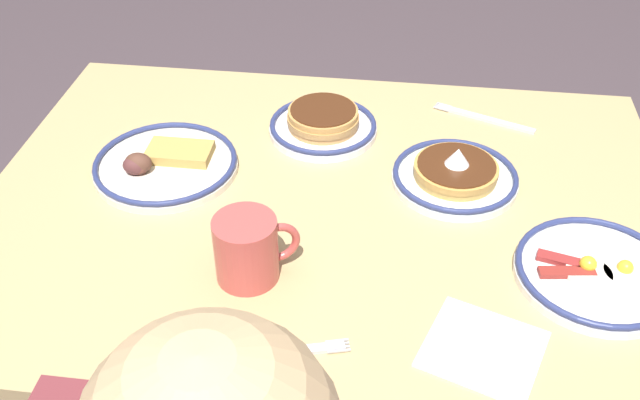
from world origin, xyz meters
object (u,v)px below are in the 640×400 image
object	(u,v)px
plate_near_main	(323,124)
plate_far_companion	(164,164)
plate_center_pancakes	(455,175)
paper_napkin	(483,349)
fork_far	(280,353)
fork_near	(483,118)
plate_far_side	(597,273)
coffee_mug	(248,248)

from	to	relation	value
plate_near_main	plate_far_companion	size ratio (longest dim) A/B	0.81
plate_center_pancakes	paper_napkin	distance (m)	0.38
paper_napkin	fork_far	size ratio (longest dim) A/B	0.79
fork_near	fork_far	xyz separation A→B (m)	(0.30, 0.64, 0.00)
plate_near_main	fork_far	xyz separation A→B (m)	(-0.01, 0.55, -0.02)
plate_far_side	coffee_mug	size ratio (longest dim) A/B	1.95
fork_near	coffee_mug	bearing A→B (deg)	53.29
plate_center_pancakes	coffee_mug	size ratio (longest dim) A/B	1.76
plate_center_pancakes	paper_napkin	size ratio (longest dim) A/B	1.46
plate_far_companion	fork_near	xyz separation A→B (m)	(-0.57, -0.25, -0.01)
coffee_mug	fork_far	distance (m)	0.17
paper_napkin	fork_far	world-z (taller)	fork_far
plate_far_companion	fork_near	world-z (taller)	plate_far_companion
fork_near	paper_napkin	bearing A→B (deg)	87.52
plate_near_main	plate_far_side	world-z (taller)	plate_near_main
plate_far_side	fork_far	distance (m)	0.49
plate_far_side	coffee_mug	xyz separation A→B (m)	(0.51, 0.06, 0.04)
plate_near_main	fork_far	bearing A→B (deg)	91.19
plate_far_side	fork_near	xyz separation A→B (m)	(0.15, -0.43, -0.01)
paper_napkin	fork_near	bearing A→B (deg)	-92.48
fork_far	fork_near	bearing A→B (deg)	-114.91
plate_center_pancakes	plate_far_companion	world-z (taller)	plate_center_pancakes
plate_far_companion	fork_far	size ratio (longest dim) A/B	1.35
plate_near_main	coffee_mug	bearing A→B (deg)	81.62
plate_far_side	paper_napkin	world-z (taller)	plate_far_side
plate_near_main	paper_napkin	bearing A→B (deg)	119.11
coffee_mug	paper_napkin	size ratio (longest dim) A/B	0.83
plate_far_companion	plate_far_side	size ratio (longest dim) A/B	1.06
plate_center_pancakes	coffee_mug	xyz separation A→B (m)	(0.31, 0.27, 0.03)
plate_near_main	plate_center_pancakes	world-z (taller)	plate_center_pancakes
plate_center_pancakes	fork_far	world-z (taller)	plate_center_pancakes
plate_near_main	fork_near	xyz separation A→B (m)	(-0.31, -0.09, -0.02)
plate_center_pancakes	plate_near_main	bearing A→B (deg)	-27.88
plate_center_pancakes	plate_far_side	bearing A→B (deg)	133.90
coffee_mug	paper_napkin	world-z (taller)	coffee_mug
plate_center_pancakes	fork_far	size ratio (longest dim) A/B	1.15
plate_far_side	fork_far	bearing A→B (deg)	24.74
plate_near_main	plate_center_pancakes	distance (m)	0.28
plate_far_companion	paper_napkin	distance (m)	0.65
plate_far_side	paper_napkin	xyz separation A→B (m)	(0.17, 0.16, -0.01)
plate_center_pancakes	fork_near	bearing A→B (deg)	-105.08
fork_near	plate_near_main	bearing A→B (deg)	16.10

